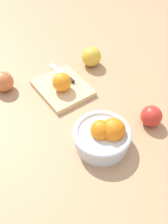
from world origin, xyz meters
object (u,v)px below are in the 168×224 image
at_px(bowl, 103,135).
at_px(orange_on_board, 61,83).
at_px(apple_front_right, 91,57).
at_px(apple_front_left, 151,116).
at_px(cutting_board, 63,88).
at_px(knife, 65,75).
at_px(apple_back_right, 3,82).

distance_m(bowl, orange_on_board, 0.27).
height_order(apple_front_right, apple_front_left, apple_front_right).
height_order(orange_on_board, apple_front_right, orange_on_board).
xyz_separation_m(cutting_board, apple_front_left, (-0.33, -0.11, 0.03)).
height_order(bowl, knife, bowl).
distance_m(bowl, apple_back_right, 0.45).
relative_size(bowl, apple_front_right, 2.18).
bearing_deg(cutting_board, bowl, 165.48).
xyz_separation_m(bowl, cutting_board, (0.28, -0.07, -0.03)).
bearing_deg(orange_on_board, bowl, 167.97).
relative_size(bowl, apple_front_left, 2.52).
distance_m(cutting_board, orange_on_board, 0.05).
bearing_deg(cutting_board, apple_front_right, -78.61).
height_order(orange_on_board, apple_back_right, orange_on_board).
bearing_deg(cutting_board, apple_back_right, 45.56).
xyz_separation_m(orange_on_board, apple_front_right, (0.05, -0.21, -0.01)).
xyz_separation_m(cutting_board, knife, (0.04, -0.05, 0.01)).
bearing_deg(orange_on_board, apple_front_left, -159.07).
distance_m(orange_on_board, knife, 0.09).
bearing_deg(apple_back_right, apple_front_left, -151.51).
bearing_deg(bowl, knife, -20.33).
bearing_deg(apple_back_right, orange_on_board, -139.83).
height_order(orange_on_board, knife, orange_on_board).
relative_size(orange_on_board, apple_back_right, 0.92).
relative_size(cutting_board, apple_front_right, 2.48).
bearing_deg(knife, cutting_board, 130.24).
bearing_deg(knife, apple_back_right, 60.22).
bearing_deg(apple_back_right, bowl, -168.89).
xyz_separation_m(cutting_board, orange_on_board, (-0.01, 0.02, 0.04)).
bearing_deg(apple_front_right, bowl, 140.33).
xyz_separation_m(orange_on_board, apple_front_left, (-0.32, -0.12, -0.02)).
xyz_separation_m(knife, apple_front_right, (0.00, -0.15, 0.02)).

